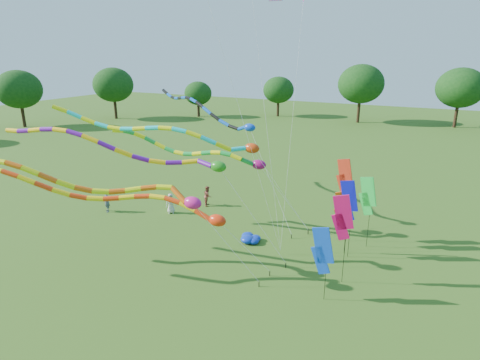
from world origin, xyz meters
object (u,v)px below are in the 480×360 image
at_px(person_a, 171,203).
at_px(person_b, 107,201).
at_px(tube_kite_orange, 110,186).
at_px(tube_kite_red, 132,201).
at_px(blue_nylon_heap, 250,238).
at_px(person_c, 208,196).

relative_size(person_a, person_b, 0.90).
bearing_deg(tube_kite_orange, tube_kite_red, 73.87).
bearing_deg(person_a, tube_kite_red, -107.56).
height_order(tube_kite_orange, blue_nylon_heap, tube_kite_orange).
xyz_separation_m(blue_nylon_heap, person_a, (-7.29, 1.57, 0.56)).
distance_m(blue_nylon_heap, person_a, 7.48).
bearing_deg(tube_kite_red, blue_nylon_heap, 33.83).
bearing_deg(tube_kite_orange, person_a, 89.04).
xyz_separation_m(person_a, person_b, (-4.50, -1.95, 0.08)).
bearing_deg(blue_nylon_heap, person_b, -178.16).
distance_m(tube_kite_orange, person_b, 10.81).
bearing_deg(blue_nylon_heap, person_c, 143.39).
bearing_deg(tube_kite_red, person_a, 94.64).
relative_size(blue_nylon_heap, person_b, 0.88).
bearing_deg(person_b, person_c, 68.44).
relative_size(tube_kite_red, blue_nylon_heap, 9.82).
bearing_deg(person_b, blue_nylon_heap, 33.78).
height_order(tube_kite_orange, person_a, tube_kite_orange).
xyz_separation_m(blue_nylon_heap, person_b, (-11.79, -0.38, 0.64)).
distance_m(tube_kite_red, person_c, 10.20).
bearing_deg(person_c, blue_nylon_heap, -151.17).
relative_size(tube_kite_orange, person_a, 9.11).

